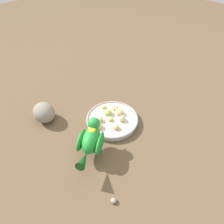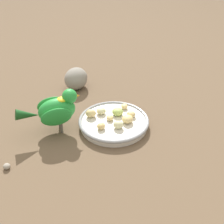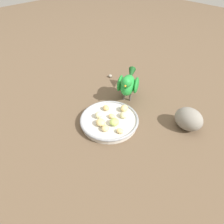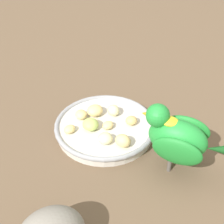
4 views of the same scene
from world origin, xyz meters
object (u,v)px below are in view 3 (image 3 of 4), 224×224
(apple_piece_6, at_px, (105,128))
(apple_piece_8, at_px, (124,115))
(apple_piece_2, at_px, (120,131))
(parrot, at_px, (128,84))
(apple_piece_4, at_px, (114,122))
(apple_piece_3, at_px, (99,115))
(feeding_bowl, at_px, (109,121))
(rock_large, at_px, (189,119))
(apple_piece_5, at_px, (124,108))
(apple_piece_7, at_px, (106,108))
(pebble_0, at_px, (110,76))
(apple_piece_1, at_px, (101,122))
(apple_piece_0, at_px, (112,116))

(apple_piece_6, distance_m, apple_piece_8, 0.10)
(apple_piece_2, distance_m, parrot, 0.24)
(apple_piece_4, bearing_deg, apple_piece_3, -79.96)
(feeding_bowl, relative_size, rock_large, 2.13)
(apple_piece_5, bearing_deg, rock_large, 119.07)
(apple_piece_7, xyz_separation_m, pebble_0, (-0.21, -0.19, -0.02))
(rock_large, bearing_deg, apple_piece_1, -42.59)
(apple_piece_7, relative_size, apple_piece_8, 0.87)
(apple_piece_7, xyz_separation_m, apple_piece_8, (-0.02, 0.08, 0.00))
(apple_piece_0, bearing_deg, apple_piece_7, -107.80)
(apple_piece_4, bearing_deg, rock_large, 137.29)
(apple_piece_0, distance_m, apple_piece_4, 0.04)
(apple_piece_3, height_order, apple_piece_5, apple_piece_5)
(apple_piece_2, distance_m, apple_piece_6, 0.05)
(apple_piece_1, xyz_separation_m, rock_large, (-0.24, 0.22, 0.01))
(apple_piece_0, xyz_separation_m, pebble_0, (-0.22, -0.24, -0.02))
(apple_piece_0, xyz_separation_m, apple_piece_5, (-0.06, 0.00, 0.01))
(apple_piece_3, xyz_separation_m, apple_piece_5, (-0.09, 0.04, 0.00))
(apple_piece_3, distance_m, apple_piece_8, 0.09)
(apple_piece_1, xyz_separation_m, parrot, (-0.21, -0.06, 0.05))
(feeding_bowl, relative_size, apple_piece_8, 7.34)
(apple_piece_3, distance_m, apple_piece_5, 0.10)
(apple_piece_8, bearing_deg, apple_piece_1, -18.30)
(apple_piece_3, bearing_deg, apple_piece_7, -163.44)
(rock_large, distance_m, pebble_0, 0.46)
(apple_piece_3, relative_size, pebble_0, 1.61)
(apple_piece_3, bearing_deg, feeding_bowl, 116.85)
(apple_piece_1, relative_size, apple_piece_3, 1.22)
(apple_piece_6, bearing_deg, pebble_0, -136.43)
(feeding_bowl, height_order, rock_large, rock_large)
(feeding_bowl, height_order, parrot, parrot)
(apple_piece_0, bearing_deg, pebble_0, -132.79)
(apple_piece_3, height_order, apple_piece_6, apple_piece_3)
(apple_piece_2, distance_m, apple_piece_5, 0.12)
(feeding_bowl, bearing_deg, apple_piece_7, -120.11)
(apple_piece_6, distance_m, pebble_0, 0.40)
(apple_piece_0, xyz_separation_m, apple_piece_8, (-0.04, 0.03, 0.00))
(apple_piece_5, relative_size, rock_large, 0.32)
(apple_piece_1, xyz_separation_m, apple_piece_5, (-0.12, 0.01, 0.00))
(apple_piece_2, height_order, apple_piece_8, apple_piece_8)
(apple_piece_0, bearing_deg, apple_piece_1, -1.17)
(apple_piece_1, bearing_deg, apple_piece_0, 178.83)
(apple_piece_6, relative_size, pebble_0, 1.51)
(apple_piece_2, bearing_deg, apple_piece_8, -146.72)
(apple_piece_3, xyz_separation_m, apple_piece_7, (-0.05, -0.01, -0.00))
(apple_piece_6, xyz_separation_m, apple_piece_7, (-0.08, -0.08, -0.00))
(apple_piece_5, relative_size, apple_piece_7, 1.26)
(apple_piece_7, relative_size, rock_large, 0.25)
(apple_piece_4, xyz_separation_m, rock_large, (-0.20, 0.18, 0.01))
(feeding_bowl, bearing_deg, apple_piece_2, 73.49)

